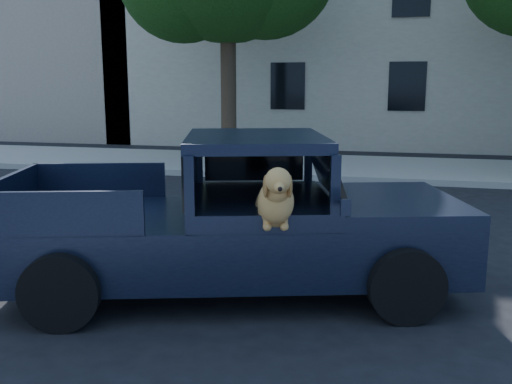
{
  "coord_description": "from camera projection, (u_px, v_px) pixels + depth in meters",
  "views": [
    {
      "loc": [
        0.61,
        -6.24,
        2.37
      ],
      "look_at": [
        -0.74,
        -0.63,
        1.24
      ],
      "focal_mm": 40.0,
      "sensor_mm": 36.0,
      "label": 1
    }
  ],
  "objects": [
    {
      "name": "lane_stripes",
      "position": [
        475.0,
        228.0,
        9.34
      ],
      "size": [
        21.6,
        0.14,
        0.01
      ],
      "primitive_type": null,
      "color": "silver",
      "rests_on": "ground"
    },
    {
      "name": "building_left",
      "position": [
        31.0,
        43.0,
        24.97
      ],
      "size": [
        12.0,
        6.0,
        8.0
      ],
      "primitive_type": "cube",
      "color": "tan",
      "rests_on": "ground"
    },
    {
      "name": "far_sidewalk",
      "position": [
        368.0,
        168.0,
        15.32
      ],
      "size": [
        60.0,
        4.0,
        0.15
      ],
      "primitive_type": "cube",
      "color": "gray",
      "rests_on": "ground"
    },
    {
      "name": "pickup_truck",
      "position": [
        227.0,
        240.0,
        6.44
      ],
      "size": [
        5.34,
        3.29,
        1.79
      ],
      "rotation": [
        0.0,
        0.0,
        0.29
      ],
      "color": "black",
      "rests_on": "ground"
    },
    {
      "name": "building_main",
      "position": [
        465.0,
        22.0,
        20.75
      ],
      "size": [
        26.0,
        6.0,
        9.0
      ],
      "primitive_type": "cube",
      "color": "beige",
      "rests_on": "ground"
    },
    {
      "name": "ground",
      "position": [
        331.0,
        291.0,
        6.55
      ],
      "size": [
        120.0,
        120.0,
        0.0
      ],
      "primitive_type": "plane",
      "color": "black",
      "rests_on": "ground"
    }
  ]
}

